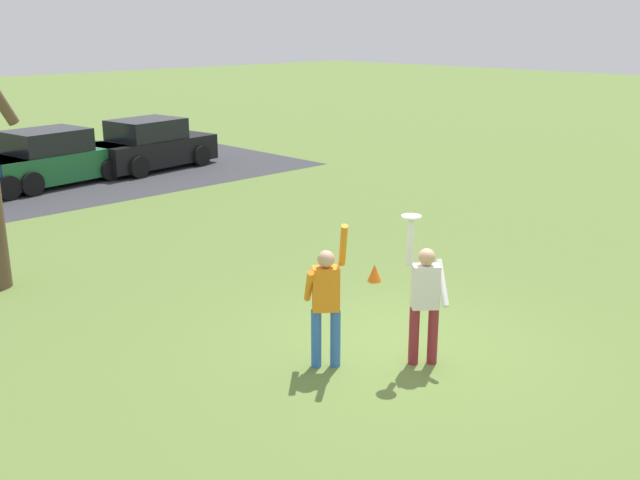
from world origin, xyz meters
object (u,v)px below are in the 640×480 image
object	(u,v)px
person_catcher	(425,296)
field_cone_orange	(375,273)
person_defender	(326,299)
frisbee_disc	(411,216)
parked_car_green	(52,159)
parked_car_black	(150,146)

from	to	relation	value
person_catcher	field_cone_orange	distance (m)	3.47
person_defender	field_cone_orange	xyz separation A→B (m)	(3.05, 1.81, -0.82)
person_defender	person_catcher	bearing A→B (deg)	0.00
field_cone_orange	frisbee_disc	bearing A→B (deg)	-131.12
person_defender	parked_car_green	size ratio (longest dim) A/B	0.48
frisbee_disc	parked_car_green	bearing A→B (deg)	82.76
person_defender	parked_car_black	xyz separation A→B (m)	(6.02, 13.99, -0.25)
person_defender	parked_car_green	bearing A→B (deg)	119.75
parked_car_green	field_cone_orange	bearing A→B (deg)	-95.71
person_defender	field_cone_orange	bearing A→B (deg)	71.45
parked_car_green	parked_car_black	bearing A→B (deg)	-6.04
frisbee_disc	parked_car_green	world-z (taller)	frisbee_disc
parked_car_green	field_cone_orange	world-z (taller)	parked_car_green
parked_car_green	parked_car_black	xyz separation A→B (m)	(3.32, 0.08, 0.00)
person_catcher	parked_car_black	world-z (taller)	person_catcher
person_catcher	person_defender	distance (m)	1.33
frisbee_disc	parked_car_black	xyz separation A→B (m)	(5.18, 14.71, -1.37)
parked_car_green	person_catcher	bearing A→B (deg)	-103.92
parked_car_green	parked_car_black	world-z (taller)	same
parked_car_black	parked_car_green	bearing A→B (deg)	173.96
frisbee_disc	field_cone_orange	world-z (taller)	frisbee_disc
person_catcher	frisbee_disc	distance (m)	1.13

